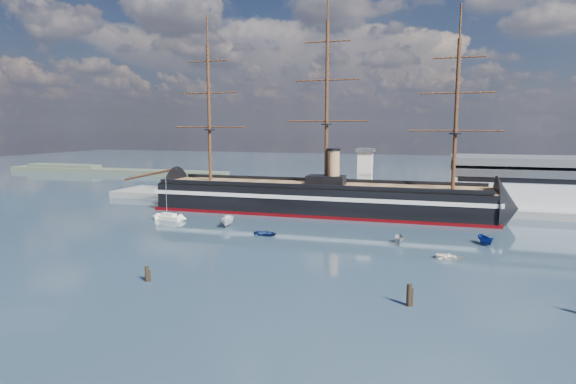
% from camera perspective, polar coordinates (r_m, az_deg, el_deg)
% --- Properties ---
extents(ground, '(600.00, 600.00, 0.00)m').
position_cam_1_polar(ground, '(109.30, 4.88, -4.51)').
color(ground, '#243643').
rests_on(ground, ground).
extents(quay, '(180.00, 18.00, 2.00)m').
position_cam_1_polar(quay, '(142.76, 12.00, -1.75)').
color(quay, slate).
rests_on(quay, ground).
extents(warehouse, '(63.00, 21.00, 11.60)m').
position_cam_1_polar(warehouse, '(149.12, 30.93, 0.81)').
color(warehouse, '#B7BABC').
rests_on(warehouse, ground).
extents(quay_tower, '(5.00, 5.00, 15.00)m').
position_cam_1_polar(quay_tower, '(139.37, 9.13, 2.14)').
color(quay_tower, silver).
rests_on(quay_tower, ground).
extents(shoreline, '(120.00, 10.00, 4.00)m').
position_cam_1_polar(shoreline, '(258.05, -21.56, 2.41)').
color(shoreline, '#3F4C38').
rests_on(shoreline, ground).
extents(warship, '(113.04, 18.06, 53.94)m').
position_cam_1_polar(warship, '(129.84, 2.89, -0.72)').
color(warship, black).
rests_on(warship, ground).
extents(sailboat, '(7.73, 3.66, 11.91)m').
position_cam_1_polar(sailboat, '(124.20, -13.96, -2.87)').
color(sailboat, white).
rests_on(sailboat, ground).
extents(motorboat_a, '(7.81, 4.19, 2.96)m').
position_cam_1_polar(motorboat_a, '(113.86, -7.14, -4.05)').
color(motorboat_a, white).
rests_on(motorboat_a, ground).
extents(motorboat_b, '(1.73, 3.38, 1.51)m').
position_cam_1_polar(motorboat_b, '(103.65, -2.68, -5.18)').
color(motorboat_b, navy).
rests_on(motorboat_b, ground).
extents(motorboat_c, '(5.63, 2.56, 2.18)m').
position_cam_1_polar(motorboat_c, '(98.55, 13.05, -6.06)').
color(motorboat_c, gray).
rests_on(motorboat_c, ground).
extents(motorboat_d, '(6.21, 5.27, 2.12)m').
position_cam_1_polar(motorboat_d, '(119.17, -7.21, -3.52)').
color(motorboat_d, maroon).
rests_on(motorboat_d, ground).
extents(motorboat_e, '(1.64, 3.16, 1.41)m').
position_cam_1_polar(motorboat_e, '(90.16, 18.60, -7.57)').
color(motorboat_e, white).
rests_on(motorboat_e, ground).
extents(motorboat_f, '(5.90, 4.20, 2.22)m').
position_cam_1_polar(motorboat_f, '(103.38, 22.37, -5.80)').
color(motorboat_f, navy).
rests_on(motorboat_f, ground).
extents(piling_near_left, '(0.64, 0.64, 3.03)m').
position_cam_1_polar(piling_near_left, '(76.98, -16.33, -10.12)').
color(piling_near_left, black).
rests_on(piling_near_left, ground).
extents(piling_near_right, '(0.64, 0.64, 3.66)m').
position_cam_1_polar(piling_near_right, '(66.40, 14.10, -12.96)').
color(piling_near_right, black).
rests_on(piling_near_right, ground).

